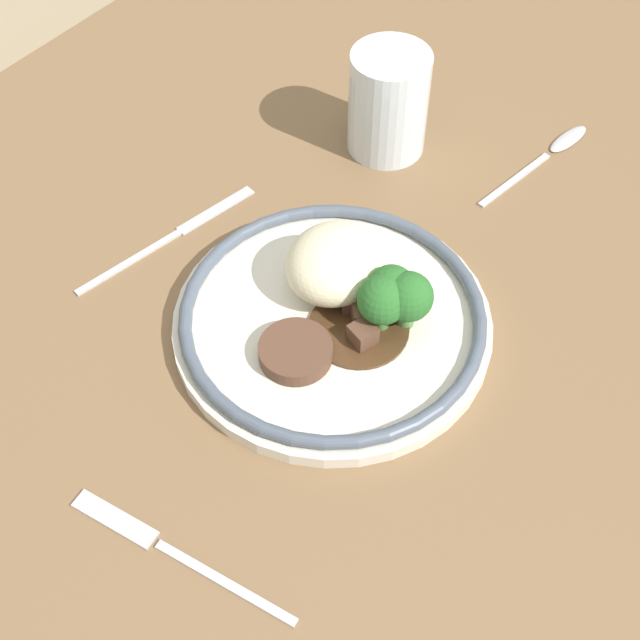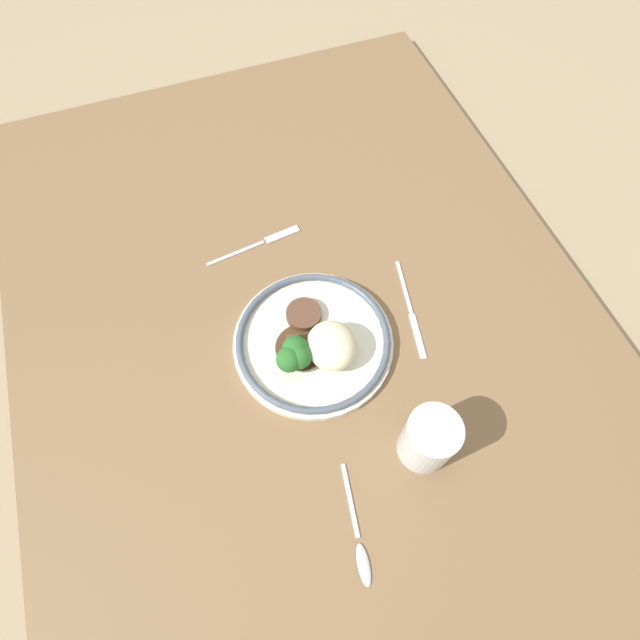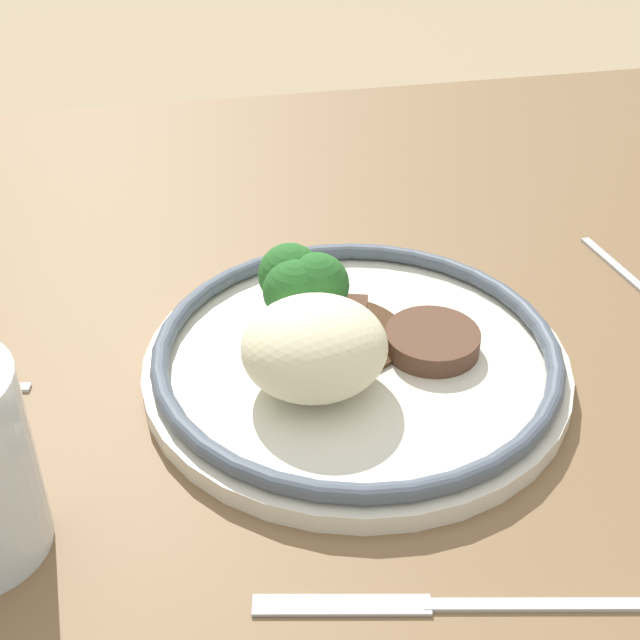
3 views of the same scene
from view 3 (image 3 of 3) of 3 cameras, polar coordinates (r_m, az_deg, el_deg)
ground_plane at (r=0.62m, az=5.85°, el=-5.96°), size 8.00×8.00×0.00m
dining_table at (r=0.61m, az=5.95°, el=-4.70°), size 1.44×1.03×0.04m
plate at (r=0.58m, az=1.64°, el=-1.88°), size 0.28×0.28×0.07m
knife at (r=0.46m, az=7.89°, el=-17.62°), size 0.20×0.05×0.00m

